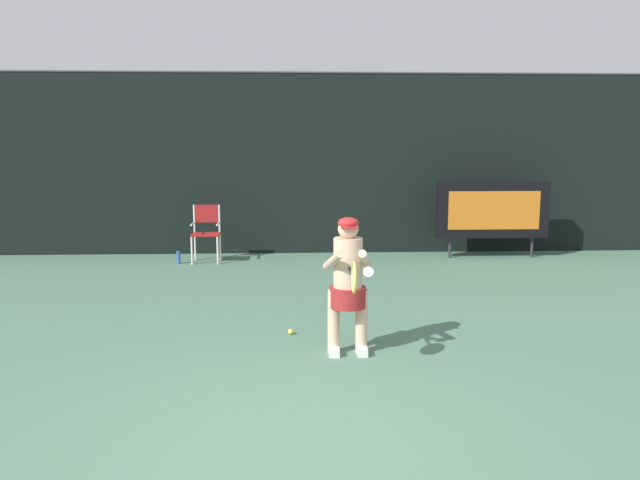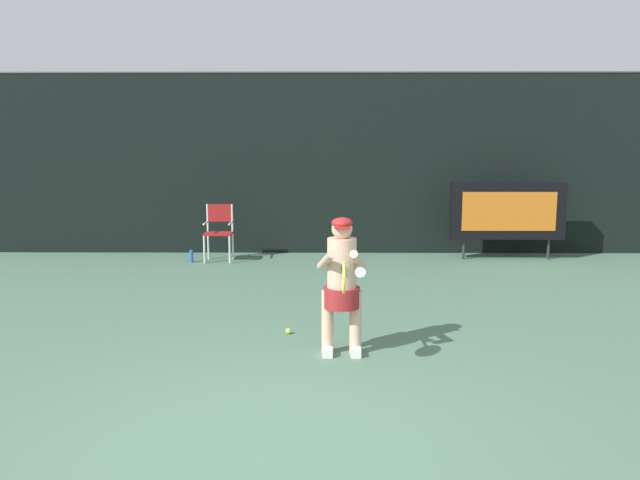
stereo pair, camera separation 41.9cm
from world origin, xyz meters
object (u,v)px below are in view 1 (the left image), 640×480
object	(u,v)px
umpire_chair	(206,230)
tennis_ball_loose	(291,332)
tennis_player	(348,280)
tennis_racket	(354,277)
water_bottle	(179,257)
scoreboard	(493,210)

from	to	relation	value
umpire_chair	tennis_ball_loose	bearing A→B (deg)	-71.03
umpire_chair	tennis_player	world-z (taller)	tennis_player
tennis_racket	water_bottle	bearing A→B (deg)	96.92
scoreboard	water_bottle	world-z (taller)	scoreboard
scoreboard	tennis_racket	distance (m)	6.96
scoreboard	water_bottle	distance (m)	6.14
umpire_chair	tennis_racket	xyz separation A→B (m)	(2.22, -5.93, 0.34)
tennis_ball_loose	scoreboard	bearing A→B (deg)	50.74
water_bottle	tennis_ball_loose	distance (m)	4.95
tennis_player	tennis_racket	xyz separation A→B (m)	(0.00, -0.57, 0.16)
scoreboard	tennis_ball_loose	xyz separation A→B (m)	(-3.96, -4.85, -0.91)
tennis_player	umpire_chair	bearing A→B (deg)	112.51
water_bottle	tennis_player	distance (m)	5.88
water_bottle	tennis_player	world-z (taller)	tennis_player
scoreboard	tennis_ball_loose	size ratio (longest dim) A/B	32.35
tennis_player	water_bottle	bearing A→B (deg)	117.81
tennis_player	tennis_ball_loose	world-z (taller)	tennis_player
umpire_chair	water_bottle	size ratio (longest dim) A/B	4.08
tennis_ball_loose	umpire_chair	bearing A→B (deg)	108.97
tennis_racket	tennis_ball_loose	bearing A→B (deg)	97.70
umpire_chair	tennis_player	bearing A→B (deg)	-67.49
scoreboard	tennis_player	bearing A→B (deg)	-121.17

